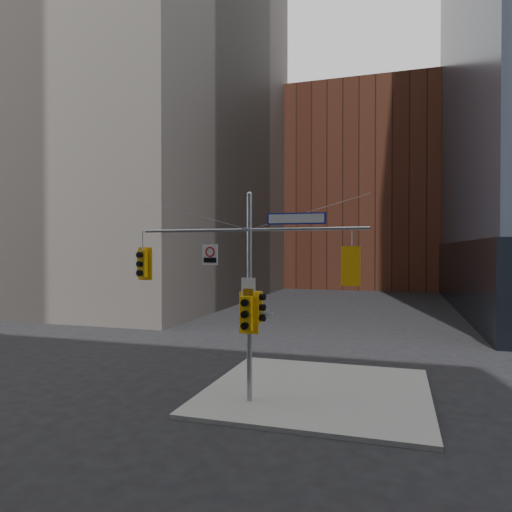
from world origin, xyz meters
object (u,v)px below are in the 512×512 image
Objects in this scene: traffic_light_east_arm at (352,266)px; traffic_light_pole_side at (258,307)px; traffic_light_pole_front at (247,313)px; signal_assembly at (249,276)px; street_sign_blade at (296,219)px; regulatory_sign_arm at (210,254)px; traffic_light_west_arm at (143,264)px.

traffic_light_pole_side is at bearing 6.67° from traffic_light_east_arm.
traffic_light_east_arm is 3.81m from traffic_light_pole_front.
signal_assembly is 4.07× the size of street_sign_blade.
traffic_light_pole_front is at bearing 141.35° from traffic_light_pole_side.
regulatory_sign_arm is (-4.88, -0.02, 0.37)m from traffic_light_east_arm.
traffic_light_pole_side is at bearing 3.10° from regulatory_sign_arm.
signal_assembly is at bearing 90.85° from traffic_light_pole_front.
traffic_light_east_arm is 1.18× the size of traffic_light_pole_side.
street_sign_blade is at bearing 0.12° from signal_assembly.
traffic_light_east_arm is (7.58, -0.01, 0.00)m from traffic_light_west_arm.
traffic_light_east_arm is at bearing 5.27° from traffic_light_pole_front.
street_sign_blade is at bearing -77.54° from traffic_light_pole_side.
traffic_light_pole_side is at bearing 39.98° from traffic_light_pole_front.
street_sign_blade reaches higher than traffic_light_east_arm.
signal_assembly is 5.61× the size of traffic_light_pole_front.
regulatory_sign_arm reaches higher than traffic_light_pole_side.
traffic_light_east_arm is 0.88× the size of traffic_light_pole_front.
regulatory_sign_arm is at bearing 177.92° from street_sign_blade.
traffic_light_pole_front is 3.58m from street_sign_blade.
street_sign_blade is 2.70× the size of regulatory_sign_arm.
traffic_light_east_arm reaches higher than traffic_light_pole_front.
traffic_light_west_arm is 1.67× the size of regulatory_sign_arm.
traffic_light_west_arm is at bearing 102.00° from traffic_light_pole_side.
signal_assembly is 1.27m from traffic_light_pole_front.
regulatory_sign_arm is at bearing 6.86° from traffic_light_east_arm.
street_sign_blade is (5.77, -0.01, 1.55)m from traffic_light_west_arm.
traffic_light_pole_side is (4.46, -0.02, -1.43)m from traffic_light_west_arm.
regulatory_sign_arm is (-3.07, -0.02, -1.18)m from street_sign_blade.
traffic_light_west_arm is 0.86× the size of traffic_light_pole_front.
traffic_light_pole_side is (0.32, -0.00, -1.05)m from signal_assembly.
traffic_light_east_arm is at bearing -2.60° from street_sign_blade.
traffic_light_east_arm is 2.38m from street_sign_blade.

